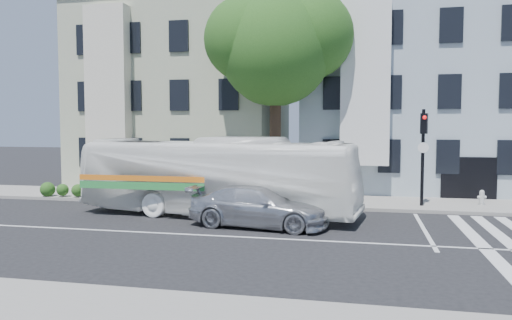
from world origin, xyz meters
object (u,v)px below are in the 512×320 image
(sedan, at_px, (259,206))
(traffic_signal, at_px, (423,145))
(bus, at_px, (217,176))
(fire_hydrant, at_px, (482,197))

(sedan, height_order, traffic_signal, traffic_signal)
(bus, xyz_separation_m, fire_hydrant, (11.20, 4.33, -1.14))
(traffic_signal, bearing_deg, bus, -140.27)
(sedan, bearing_deg, traffic_signal, -42.88)
(bus, height_order, sedan, bus)
(fire_hydrant, bearing_deg, bus, -158.85)
(sedan, distance_m, traffic_signal, 8.55)
(traffic_signal, xyz_separation_m, fire_hydrant, (2.69, 0.88, -2.39))
(bus, relative_size, fire_hydrant, 17.11)
(sedan, xyz_separation_m, fire_hydrant, (9.05, 6.17, -0.25))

